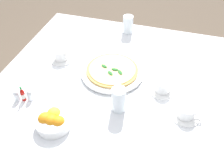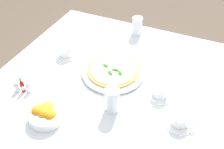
{
  "view_description": "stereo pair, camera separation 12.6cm",
  "coord_description": "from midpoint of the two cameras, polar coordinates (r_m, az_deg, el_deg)",
  "views": [
    {
      "loc": [
        -0.25,
        0.87,
        1.59
      ],
      "look_at": [
        0.01,
        -0.03,
        0.75
      ],
      "focal_mm": 39.71,
      "sensor_mm": 36.0,
      "label": 1
    },
    {
      "loc": [
        -0.37,
        0.83,
        1.59
      ],
      "look_at": [
        0.01,
        -0.03,
        0.75
      ],
      "focal_mm": 39.71,
      "sensor_mm": 36.0,
      "label": 2
    }
  ],
  "objects": [
    {
      "name": "water_glass_far_right",
      "position": [
        1.59,
        1.38,
        11.19
      ],
      "size": [
        0.06,
        0.06,
        0.11
      ],
      "color": "white",
      "rests_on": "dining_table"
    },
    {
      "name": "dining_table",
      "position": [
        1.34,
        -2.76,
        -5.67
      ],
      "size": [
        1.16,
        1.16,
        0.73
      ],
      "color": "white",
      "rests_on": "ground_plane"
    },
    {
      "name": "coffee_cup_center_back",
      "position": [
        1.2,
        8.68,
        -2.89
      ],
      "size": [
        0.13,
        0.13,
        0.06
      ],
      "color": "white",
      "rests_on": "dining_table"
    },
    {
      "name": "pizza_plate",
      "position": [
        1.29,
        -2.73,
        0.55
      ],
      "size": [
        0.33,
        0.33,
        0.02
      ],
      "color": "white",
      "rests_on": "dining_table"
    },
    {
      "name": "pizza",
      "position": [
        1.28,
        -2.75,
        1.01
      ],
      "size": [
        0.27,
        0.27,
        0.02
      ],
      "color": "tan",
      "rests_on": "pizza_plate"
    },
    {
      "name": "hot_sauce_bottle",
      "position": [
        1.23,
        -22.66,
        -4.45
      ],
      "size": [
        0.02,
        0.02,
        0.08
      ],
      "color": "#B7140F",
      "rests_on": "dining_table"
    },
    {
      "name": "coffee_cup_right_edge",
      "position": [
        1.41,
        -14.19,
        4.24
      ],
      "size": [
        0.13,
        0.13,
        0.06
      ],
      "color": "white",
      "rests_on": "dining_table"
    },
    {
      "name": "water_glass_near_right",
      "position": [
        1.09,
        -1.8,
        -6.21
      ],
      "size": [
        0.06,
        0.06,
        0.12
      ],
      "color": "white",
      "rests_on": "dining_table"
    },
    {
      "name": "citrus_bowl",
      "position": [
        1.09,
        -16.76,
        -10.29
      ],
      "size": [
        0.15,
        0.15,
        0.07
      ],
      "color": "white",
      "rests_on": "dining_table"
    },
    {
      "name": "coffee_cup_back_corner",
      "position": [
        1.11,
        13.65,
        -8.59
      ],
      "size": [
        0.13,
        0.13,
        0.06
      ],
      "color": "white",
      "rests_on": "dining_table"
    },
    {
      "name": "salt_shaker",
      "position": [
        1.25,
        -23.84,
        -4.76
      ],
      "size": [
        0.03,
        0.03,
        0.06
      ],
      "color": "white",
      "rests_on": "dining_table"
    },
    {
      "name": "pepper_shaker",
      "position": [
        1.23,
        -21.24,
        -4.73
      ],
      "size": [
        0.03,
        0.03,
        0.06
      ],
      "color": "white",
      "rests_on": "dining_table"
    }
  ]
}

